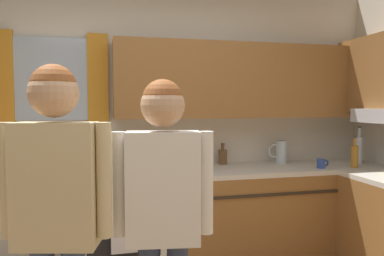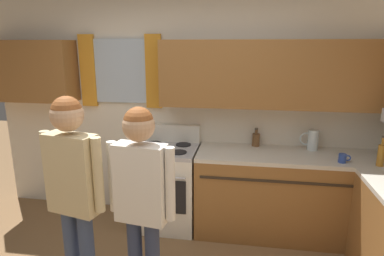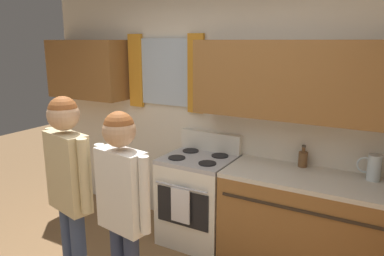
{
  "view_description": "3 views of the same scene",
  "coord_description": "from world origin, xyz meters",
  "views": [
    {
      "loc": [
        -0.28,
        -1.53,
        1.48
      ],
      "look_at": [
        0.23,
        0.64,
        1.33
      ],
      "focal_mm": 33.79,
      "sensor_mm": 36.0,
      "label": 1
    },
    {
      "loc": [
        0.66,
        -1.82,
        1.99
      ],
      "look_at": [
        0.22,
        0.9,
        1.3
      ],
      "focal_mm": 31.14,
      "sensor_mm": 36.0,
      "label": 2
    },
    {
      "loc": [
        1.52,
        -1.53,
        2.03
      ],
      "look_at": [
        0.12,
        0.9,
        1.37
      ],
      "focal_mm": 34.51,
      "sensor_mm": 36.0,
      "label": 3
    }
  ],
  "objects": [
    {
      "name": "back_wall_unit",
      "position": [
        0.08,
        1.82,
        1.46
      ],
      "size": [
        4.6,
        0.42,
        2.6
      ],
      "color": "silver",
      "rests_on": "ground"
    },
    {
      "name": "adult_in_plaid",
      "position": [
        -0.02,
        0.22,
        1.01
      ],
      "size": [
        0.49,
        0.22,
        1.6
      ],
      "color": "#2D3856",
      "rests_on": "ground"
    },
    {
      "name": "stove_oven",
      "position": [
        -0.17,
        1.54,
        0.47
      ],
      "size": [
        0.68,
        0.67,
        1.1
      ],
      "color": "silver",
      "rests_on": "ground"
    },
    {
      "name": "bottle_tall_clear",
      "position": [
        2.1,
        1.5,
        1.04
      ],
      "size": [
        0.07,
        0.07,
        0.37
      ],
      "color": "silver",
      "rests_on": "kitchen_counter_run"
    },
    {
      "name": "mug_cobalt_blue",
      "position": [
        1.6,
        1.36,
        0.94
      ],
      "size": [
        0.11,
        0.07,
        0.08
      ],
      "color": "#2D479E",
      "rests_on": "kitchen_counter_run"
    },
    {
      "name": "adult_left",
      "position": [
        -0.52,
        0.21,
        1.04
      ],
      "size": [
        0.5,
        0.24,
        1.66
      ],
      "color": "#38476B",
      "rests_on": "ground"
    },
    {
      "name": "kitchen_counter_run",
      "position": [
        1.54,
        1.14,
        0.45
      ],
      "size": [
        2.11,
        2.02,
        0.9
      ],
      "color": "brown",
      "rests_on": "ground"
    },
    {
      "name": "water_pitcher",
      "position": [
        1.38,
        1.72,
        1.01
      ],
      "size": [
        0.19,
        0.11,
        0.22
      ],
      "color": "silver",
      "rests_on": "kitchen_counter_run"
    },
    {
      "name": "bottle_squat_brown",
      "position": [
        0.8,
        1.77,
        0.98
      ],
      "size": [
        0.08,
        0.08,
        0.21
      ],
      "color": "brown",
      "rests_on": "kitchen_counter_run"
    },
    {
      "name": "bottle_oil_amber",
      "position": [
        1.92,
        1.32,
        1.01
      ],
      "size": [
        0.06,
        0.06,
        0.29
      ],
      "color": "#B27223",
      "rests_on": "kitchen_counter_run"
    }
  ]
}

